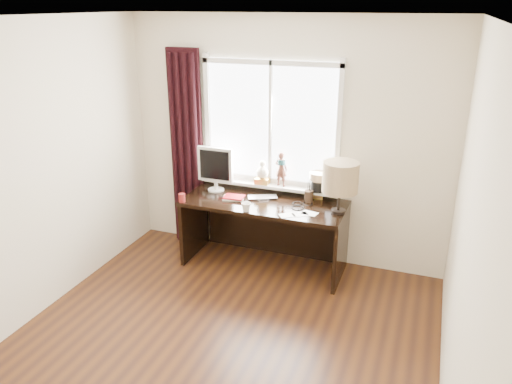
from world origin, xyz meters
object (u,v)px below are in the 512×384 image
at_px(mug, 246,207).
at_px(table_lamp, 340,178).
at_px(monitor, 215,166).
at_px(laptop, 263,197).
at_px(red_cup, 182,198).
at_px(desk, 267,219).

height_order(mug, table_lamp, table_lamp).
distance_m(monitor, table_lamp, 1.40).
height_order(laptop, monitor, monitor).
bearing_deg(red_cup, desk, 26.38).
distance_m(laptop, monitor, 0.62).
bearing_deg(monitor, laptop, -4.61).
distance_m(mug, monitor, 0.71).
bearing_deg(desk, red_cup, -153.62).
bearing_deg(monitor, table_lamp, -5.81).
bearing_deg(red_cup, laptop, 26.74).
xyz_separation_m(laptop, table_lamp, (0.83, -0.10, 0.35)).
relative_size(laptop, red_cup, 3.45).
bearing_deg(red_cup, monitor, 65.68).
height_order(mug, red_cup, mug).
relative_size(red_cup, desk, 0.05).
relative_size(red_cup, monitor, 0.18).
xyz_separation_m(red_cup, monitor, (0.19, 0.43, 0.23)).
xyz_separation_m(laptop, desk, (0.04, 0.02, -0.26)).
relative_size(desk, monitor, 3.47).
height_order(laptop, desk, laptop).
relative_size(mug, red_cup, 1.07).
bearing_deg(table_lamp, monitor, 174.19).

